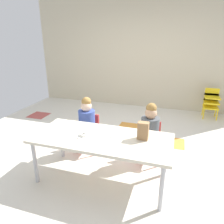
{
  "coord_description": "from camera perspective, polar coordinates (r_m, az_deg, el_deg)",
  "views": [
    {
      "loc": [
        0.87,
        -3.02,
        1.79
      ],
      "look_at": [
        0.1,
        -0.61,
        0.87
      ],
      "focal_mm": 33.09,
      "sensor_mm": 36.0,
      "label": 1
    }
  ],
  "objects": [
    {
      "name": "paper_bag_brown",
      "position": [
        2.51,
        8.59,
        -5.16
      ],
      "size": [
        0.13,
        0.09,
        0.22
      ],
      "primitive_type": "cube",
      "color": "#9E754C",
      "rests_on": "craft_table"
    },
    {
      "name": "kid_chair_yellow_stack",
      "position": [
        5.28,
        25.73,
        2.7
      ],
      "size": [
        0.32,
        0.3,
        0.68
      ],
      "color": "yellow",
      "rests_on": "ground_plane"
    },
    {
      "name": "paper_plate_center_table",
      "position": [
        2.64,
        0.21,
        -6.17
      ],
      "size": [
        0.18,
        0.18,
        0.01
      ],
      "primitive_type": "cylinder",
      "color": "white",
      "rests_on": "craft_table"
    },
    {
      "name": "donut_powdered_on_plate",
      "position": [
        2.62,
        -7.96,
        -6.15
      ],
      "size": [
        0.11,
        0.11,
        0.03
      ],
      "primitive_type": "torus",
      "color": "white",
      "rests_on": "craft_table"
    },
    {
      "name": "seated_child_near_camera",
      "position": [
        3.3,
        -6.91,
        -2.12
      ],
      "size": [
        0.32,
        0.32,
        0.92
      ],
      "color": "red",
      "rests_on": "ground_plane"
    },
    {
      "name": "craft_table",
      "position": [
        2.61,
        -2.85,
        -7.91
      ],
      "size": [
        1.73,
        0.76,
        0.62
      ],
      "color": "beige",
      "rests_on": "ground_plane"
    },
    {
      "name": "paper_plate_near_edge",
      "position": [
        2.63,
        -7.94,
        -6.54
      ],
      "size": [
        0.18,
        0.18,
        0.01
      ],
      "primitive_type": "cylinder",
      "color": "white",
      "rests_on": "craft_table"
    },
    {
      "name": "ground_plane",
      "position": [
        3.62,
        1.45,
        -9.82
      ],
      "size": [
        5.88,
        4.84,
        0.02
      ],
      "color": "silver"
    },
    {
      "name": "seated_child_middle_seat",
      "position": [
        3.04,
        10.46,
        -4.24
      ],
      "size": [
        0.32,
        0.32,
        0.92
      ],
      "color": "red",
      "rests_on": "ground_plane"
    },
    {
      "name": "back_wall",
      "position": [
        5.52,
        8.89,
        15.65
      ],
      "size": [
        5.88,
        0.1,
        2.78
      ],
      "primitive_type": "cube",
      "color": "beige",
      "rests_on": "ground_plane"
    }
  ]
}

